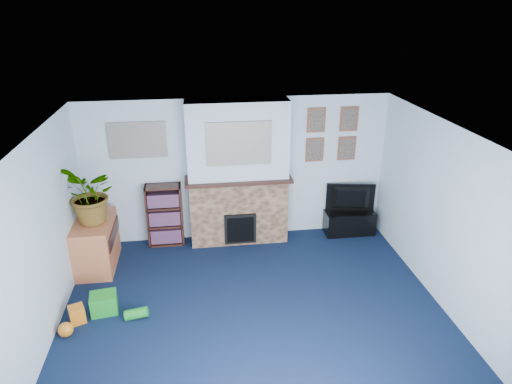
{
  "coord_description": "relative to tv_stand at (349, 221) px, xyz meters",
  "views": [
    {
      "loc": [
        -0.65,
        -4.8,
        3.83
      ],
      "look_at": [
        0.15,
        1.02,
        1.31
      ],
      "focal_mm": 32.0,
      "sensor_mm": 36.0,
      "label": 1
    }
  ],
  "objects": [
    {
      "name": "floor",
      "position": [
        -1.94,
        -2.03,
        -0.23
      ],
      "size": [
        5.0,
        4.5,
        0.01
      ],
      "primitive_type": "cube",
      "color": "#0E1A35",
      "rests_on": "ground"
    },
    {
      "name": "collage_main",
      "position": [
        -1.94,
        -0.19,
        1.55
      ],
      "size": [
        1.0,
        0.03,
        0.68
      ],
      "primitive_type": "cube",
      "color": "gray",
      "rests_on": "chimney_breast"
    },
    {
      "name": "portrait_bl",
      "position": [
        -0.64,
        0.2,
        1.27
      ],
      "size": [
        0.3,
        0.03,
        0.4
      ],
      "primitive_type": "cube",
      "color": "brown",
      "rests_on": "wall_back"
    },
    {
      "name": "tv_stand",
      "position": [
        0.0,
        0.0,
        0.0
      ],
      "size": [
        0.86,
        0.36,
        0.41
      ],
      "primitive_type": "cube",
      "color": "black",
      "rests_on": "ground"
    },
    {
      "name": "portrait_tr",
      "position": [
        -0.09,
        0.2,
        1.77
      ],
      "size": [
        0.3,
        0.03,
        0.4
      ],
      "primitive_type": "cube",
      "color": "brown",
      "rests_on": "wall_back"
    },
    {
      "name": "wall_left",
      "position": [
        -4.44,
        -2.03,
        0.97
      ],
      "size": [
        0.04,
        4.5,
        2.4
      ],
      "primitive_type": "cube",
      "color": "silver",
      "rests_on": "ground"
    },
    {
      "name": "potted_plant",
      "position": [
        -4.13,
        -0.54,
        0.99
      ],
      "size": [
        1.0,
        1.04,
        0.89
      ],
      "primitive_type": "imported",
      "rotation": [
        0.0,
        0.0,
        5.21
      ],
      "color": "#26661E",
      "rests_on": "sideboard"
    },
    {
      "name": "toy_block",
      "position": [
        -4.2,
        -1.84,
        -0.12
      ],
      "size": [
        0.24,
        0.24,
        0.22
      ],
      "primitive_type": "cube",
      "rotation": [
        0.0,
        0.0,
        0.39
      ],
      "color": "orange",
      "rests_on": "ground"
    },
    {
      "name": "mantel_clock",
      "position": [
        -2.04,
        -0.03,
        1.0
      ],
      "size": [
        0.1,
        0.06,
        0.13
      ],
      "primitive_type": "cube",
      "color": "gold",
      "rests_on": "chimney_breast"
    },
    {
      "name": "mantel_teddy",
      "position": [
        -2.54,
        -0.03,
        0.99
      ],
      "size": [
        0.14,
        0.14,
        0.14
      ],
      "primitive_type": "sphere",
      "color": "gray",
      "rests_on": "chimney_breast"
    },
    {
      "name": "wall_back",
      "position": [
        -1.94,
        0.22,
        0.97
      ],
      "size": [
        5.0,
        0.04,
        2.4
      ],
      "primitive_type": "cube",
      "color": "silver",
      "rests_on": "ground"
    },
    {
      "name": "chimney_breast",
      "position": [
        -1.94,
        0.02,
        0.96
      ],
      "size": [
        1.72,
        0.5,
        2.4
      ],
      "color": "brown",
      "rests_on": "ground"
    },
    {
      "name": "portrait_tl",
      "position": [
        -0.64,
        0.2,
        1.77
      ],
      "size": [
        0.3,
        0.03,
        0.4
      ],
      "primitive_type": "cube",
      "color": "brown",
      "rests_on": "wall_back"
    },
    {
      "name": "television",
      "position": [
        0.0,
        0.02,
        0.42
      ],
      "size": [
        0.84,
        0.25,
        0.48
      ],
      "primitive_type": "imported",
      "rotation": [
        0.0,
        0.0,
        2.97
      ],
      "color": "black",
      "rests_on": "tv_stand"
    },
    {
      "name": "ceiling",
      "position": [
        -1.94,
        -2.03,
        2.17
      ],
      "size": [
        5.0,
        4.5,
        0.01
      ],
      "primitive_type": "cube",
      "color": "white",
      "rests_on": "wall_back"
    },
    {
      "name": "toy_tube",
      "position": [
        -3.47,
        -1.87,
        -0.15
      ],
      "size": [
        0.31,
        0.14,
        0.18
      ],
      "primitive_type": "cylinder",
      "rotation": [
        0.0,
        1.43,
        0.0
      ],
      "color": "#198C26",
      "rests_on": "ground"
    },
    {
      "name": "wall_front",
      "position": [
        -1.94,
        -4.28,
        0.97
      ],
      "size": [
        5.0,
        0.04,
        2.4
      ],
      "primitive_type": "cube",
      "color": "silver",
      "rests_on": "ground"
    },
    {
      "name": "sideboard",
      "position": [
        -4.18,
        -0.49,
        0.12
      ],
      "size": [
        0.55,
        0.99,
        0.77
      ],
      "primitive_type": "cube",
      "color": "#BD633C",
      "rests_on": "ground"
    },
    {
      "name": "portrait_br",
      "position": [
        -0.09,
        0.2,
        1.27
      ],
      "size": [
        0.3,
        0.03,
        0.4
      ],
      "primitive_type": "cube",
      "color": "brown",
      "rests_on": "wall_back"
    },
    {
      "name": "mantel_can",
      "position": [
        -1.28,
        -0.03,
        0.99
      ],
      "size": [
        0.06,
        0.06,
        0.12
      ],
      "primitive_type": "cylinder",
      "color": "orange",
      "rests_on": "chimney_breast"
    },
    {
      "name": "collage_left",
      "position": [
        -3.49,
        0.21,
        1.55
      ],
      "size": [
        0.9,
        0.03,
        0.58
      ],
      "primitive_type": "cube",
      "color": "gray",
      "rests_on": "wall_back"
    },
    {
      "name": "mantel_candle",
      "position": [
        -1.69,
        -0.03,
        1.01
      ],
      "size": [
        0.05,
        0.05,
        0.17
      ],
      "primitive_type": "cylinder",
      "color": "#B2BFC6",
      "rests_on": "chimney_breast"
    },
    {
      "name": "toy_ball",
      "position": [
        -4.29,
        -2.1,
        -0.14
      ],
      "size": [
        0.18,
        0.18,
        0.18
      ],
      "primitive_type": "sphere",
      "color": "orange",
      "rests_on": "ground"
    },
    {
      "name": "green_crate",
      "position": [
        -3.9,
        -1.68,
        -0.08
      ],
      "size": [
        0.37,
        0.31,
        0.27
      ],
      "primitive_type": "cube",
      "rotation": [
        0.0,
        0.0,
        0.14
      ],
      "color": "#198C26",
      "rests_on": "ground"
    },
    {
      "name": "wall_right",
      "position": [
        0.56,
        -2.03,
        0.97
      ],
      "size": [
        0.04,
        4.5,
        2.4
      ],
      "primitive_type": "cube",
      "color": "silver",
      "rests_on": "ground"
    },
    {
      "name": "bookshelf",
      "position": [
        -3.16,
        0.08,
        0.28
      ],
      "size": [
        0.58,
        0.28,
        1.05
      ],
      "color": "#321812",
      "rests_on": "ground"
    }
  ]
}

